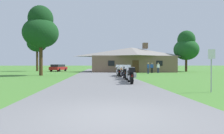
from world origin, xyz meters
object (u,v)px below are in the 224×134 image
Objects in this scene: motorcycle_white_fifth_in_row at (119,71)px; bystander_white_shirt_beside_signpost at (158,67)px; bystander_blue_shirt_by_tree at (148,68)px; tree_left_far at (37,41)px; motorcycle_silver_second_in_row at (130,74)px; tree_right_of_lodge at (186,47)px; tree_left_near at (41,29)px; motorcycle_black_nearest_to_camera at (130,75)px; parked_red_suv_far_left at (58,68)px; motorcycle_green_farthest_in_row at (119,71)px; motorcycle_orange_third_in_row at (125,73)px; motorcycle_orange_fourth_in_row at (123,72)px; metal_signpost_roadside at (211,65)px; bystander_blue_shirt_near_lodge at (152,67)px.

bystander_white_shirt_beside_signpost reaches higher than motorcycle_white_fifth_in_row.
tree_left_far reaches higher than bystander_blue_shirt_by_tree.
tree_right_of_lodge is at bearing 51.39° from motorcycle_silver_second_in_row.
tree_right_of_lodge is 27.64m from tree_left_near.
tree_left_near is at bearing -78.61° from bystander_blue_shirt_by_tree.
tree_left_near is at bearing 129.43° from motorcycle_black_nearest_to_camera.
tree_right_of_lodge reaches higher than parked_red_suv_far_left.
tree_left_far reaches higher than motorcycle_silver_second_in_row.
motorcycle_black_nearest_to_camera is 1.00× the size of motorcycle_green_farthest_in_row.
motorcycle_orange_third_in_row is 4.42m from motorcycle_white_fifth_in_row.
motorcycle_silver_second_in_row and motorcycle_orange_fourth_in_row have the same top height.
tree_left_near is (5.48, -17.19, -0.37)m from tree_left_far.
motorcycle_green_farthest_in_row is 7.01m from bystander_blue_shirt_by_tree.
tree_left_near reaches higher than bystander_blue_shirt_by_tree.
motorcycle_green_farthest_in_row is at bearing 83.24° from motorcycle_white_fifth_in_row.
bystander_blue_shirt_by_tree is (5.16, 6.95, 0.31)m from motorcycle_white_fifth_in_row.
motorcycle_orange_fourth_in_row is 27.85m from tree_left_far.
motorcycle_black_nearest_to_camera is 15.98m from tree_left_near.
tree_right_of_lodge reaches higher than motorcycle_green_farthest_in_row.
tree_left_near reaches higher than parked_red_suv_far_left.
motorcycle_white_fifth_in_row is at bearing 89.80° from motorcycle_orange_fourth_in_row.
motorcycle_orange_third_in_row is at bearing -88.82° from motorcycle_white_fifth_in_row.
motorcycle_black_nearest_to_camera is at bearing -54.32° from parked_red_suv_far_left.
metal_signpost_roadside is (-4.35, -22.79, 0.40)m from bystander_white_shirt_beside_signpost.
metal_signpost_roadside is 34.50m from parked_red_suv_far_left.
tree_left_near is at bearing -152.78° from tree_right_of_lodge.
bystander_blue_shirt_by_tree is (-1.43, -3.13, -0.02)m from bystander_blue_shirt_near_lodge.
bystander_white_shirt_beside_signpost is (7.39, 8.03, 0.34)m from motorcycle_green_farthest_in_row.
motorcycle_green_farthest_in_row is (0.23, 1.97, -0.01)m from motorcycle_white_fifth_in_row.
tree_left_far is (-21.51, 10.52, 5.27)m from bystander_blue_shirt_near_lodge.
motorcycle_orange_fourth_in_row is (0.04, 4.64, 0.01)m from motorcycle_silver_second_in_row.
bystander_blue_shirt_near_lodge is (6.36, 8.10, 0.34)m from motorcycle_green_farthest_in_row.
tree_left_near reaches higher than motorcycle_black_nearest_to_camera.
bystander_blue_shirt_near_lodge is at bearing -145.08° from tree_right_of_lodge.
motorcycle_silver_second_in_row and motorcycle_orange_third_in_row have the same top height.
bystander_blue_shirt_near_lodge is (6.48, 14.50, 0.34)m from motorcycle_orange_third_in_row.
motorcycle_silver_second_in_row is at bearing -123.27° from tree_right_of_lodge.
bystander_white_shirt_beside_signpost reaches higher than motorcycle_green_farthest_in_row.
bystander_blue_shirt_near_lodge is 24.51m from tree_left_far.
bystander_white_shirt_beside_signpost is 23.21m from metal_signpost_roadside.
metal_signpost_roadside is at bearing -75.89° from motorcycle_white_fifth_in_row.
motorcycle_black_nearest_to_camera is at bearing -131.00° from bystander_white_shirt_beside_signpost.
motorcycle_white_fifth_in_row is at bearing 86.15° from motorcycle_silver_second_in_row.
parked_red_suv_far_left is at bearing 135.02° from bystander_white_shirt_beside_signpost.
bystander_blue_shirt_near_lodge is at bearing -26.06° from tree_left_far.
parked_red_suv_far_left is (-10.19, 27.37, 0.16)m from motorcycle_black_nearest_to_camera.
motorcycle_orange_fourth_in_row is 11.14m from metal_signpost_roadside.
motorcycle_white_fifth_in_row is 0.97× the size of metal_signpost_roadside.
bystander_white_shirt_beside_signpost is (7.40, 12.11, 0.33)m from motorcycle_orange_fourth_in_row.
motorcycle_orange_third_in_row is at bearing -26.21° from bystander_blue_shirt_by_tree.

